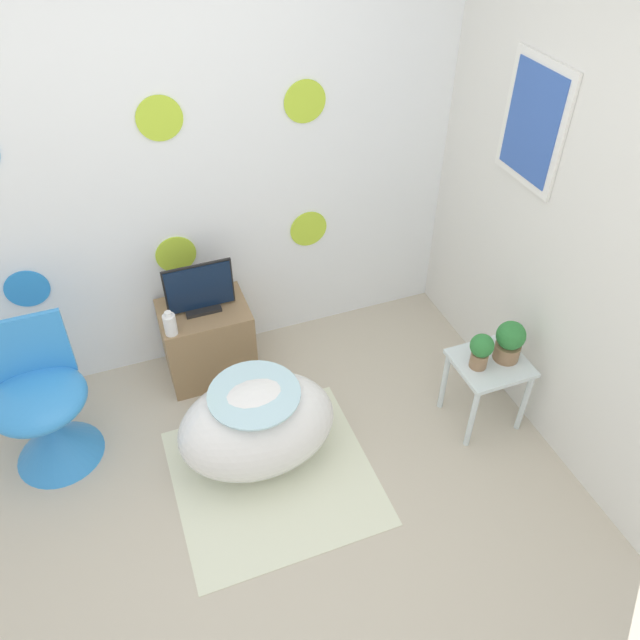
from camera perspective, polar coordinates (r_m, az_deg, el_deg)
The scene contains 12 objects.
ground_plane at distance 3.08m, azimuth -4.75°, elevation -22.67°, with size 12.00×12.00×0.00m, color #BCB29E.
wall_back_dotted at distance 3.37m, azimuth -14.55°, elevation 13.89°, with size 4.34×0.05×2.60m.
wall_right at distance 3.27m, azimuth 19.26°, elevation 12.21°, with size 0.06×2.64×2.60m.
rug at distance 3.37m, azimuth -4.25°, elevation -14.06°, with size 1.01×0.99×0.01m.
bathtub at distance 3.25m, azimuth -5.76°, elevation -9.55°, with size 0.81×0.56×0.52m.
chair at distance 3.53m, azimuth -23.68°, elevation -8.27°, with size 0.48×0.48×0.80m.
tv_cabinet at distance 3.76m, azimuth -10.23°, elevation -1.87°, with size 0.50×0.38×0.48m.
tv at distance 3.53m, azimuth -10.94°, elevation 2.68°, with size 0.38×0.12×0.30m.
vase at distance 3.44m, azimuth -13.55°, elevation -0.36°, with size 0.07×0.07×0.15m.
side_table at distance 3.48m, azimuth 15.12°, elevation -4.73°, with size 0.38×0.35×0.44m.
potted_plant_left at distance 3.30m, azimuth 14.51°, elevation -2.64°, with size 0.12×0.12×0.21m.
potted_plant_right at distance 3.38m, azimuth 16.95°, elevation -1.82°, with size 0.15×0.15×0.24m.
Camera 1 is at (-0.27, -1.37, 2.75)m, focal length 35.00 mm.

